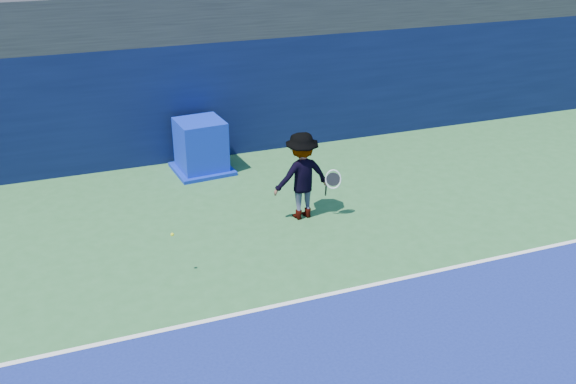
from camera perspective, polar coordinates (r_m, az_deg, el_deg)
baseline at (r=11.02m, az=0.47°, el=-9.76°), size 24.00×0.10×0.01m
stadium_band at (r=17.49m, az=-9.92°, el=15.65°), size 36.00×3.00×1.20m
back_wall_assembly at (r=16.99m, az=-8.74°, el=8.19°), size 36.00×1.03×3.00m
equipment_cart at (r=16.07m, az=-7.74°, el=3.89°), size 1.49×1.49×1.32m
tennis_player at (r=13.43m, az=1.23°, el=1.45°), size 1.40×0.80×1.90m
tennis_ball at (r=11.49m, az=-10.25°, el=-3.74°), size 0.06×0.06×0.06m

